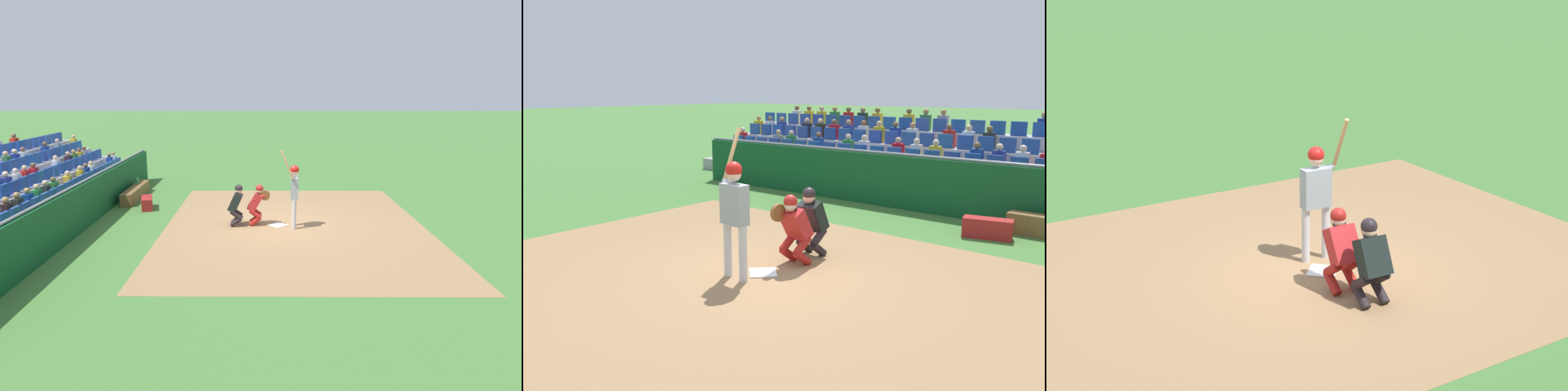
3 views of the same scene
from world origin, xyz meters
TOP-DOWN VIEW (x-y plane):
  - ground_plane at (0.00, 0.00)m, footprint 160.00×160.00m
  - infield_dirt_patch at (0.00, 0.50)m, footprint 10.01×7.89m
  - home_plate_marker at (0.00, 0.00)m, footprint 0.62×0.62m
  - batter_at_plate at (0.18, 0.45)m, footprint 0.57×0.57m
  - catcher_crouching at (-0.11, -0.65)m, footprint 0.48×0.71m
  - home_plate_umpire at (-0.04, -1.26)m, footprint 0.48×0.48m
  - dugout_wall at (0.00, -5.82)m, footprint 14.82×0.24m
  - dugout_bench at (-3.67, -5.27)m, footprint 2.84×0.40m
  - water_bottle_on_bench at (-4.25, -5.33)m, footprint 0.07×0.07m
  - equipment_duffel_bag at (-2.09, -4.46)m, footprint 1.00×0.56m

SIDE VIEW (x-z plane):
  - ground_plane at x=0.00m, z-range 0.00..0.00m
  - infield_dirt_patch at x=0.00m, z-range 0.00..0.01m
  - home_plate_marker at x=0.00m, z-range 0.01..0.02m
  - equipment_duffel_bag at x=-2.09m, z-range 0.00..0.40m
  - dugout_bench at x=-3.67m, z-range 0.00..0.44m
  - water_bottle_on_bench at x=-4.25m, z-range 0.44..0.68m
  - dugout_wall at x=0.00m, z-range -0.03..1.38m
  - home_plate_umpire at x=-0.04m, z-range 0.06..1.34m
  - catcher_crouching at x=-0.11m, z-range 0.07..1.34m
  - batter_at_plate at x=0.18m, z-range 0.01..2.37m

